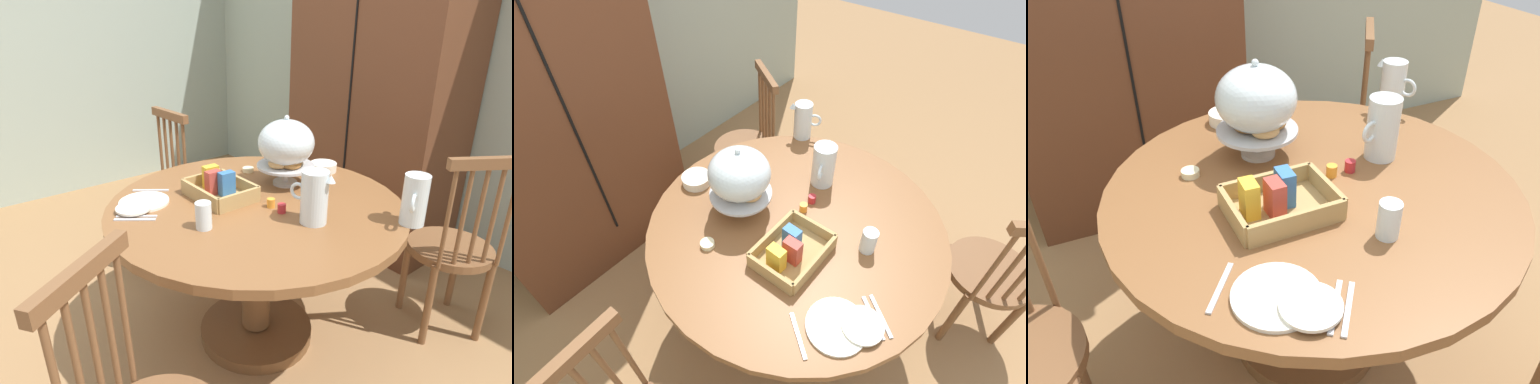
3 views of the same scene
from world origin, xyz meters
TOP-DOWN VIEW (x-y plane):
  - ground_plane at (0.00, 0.00)m, footprint 10.00×10.00m
  - wall_back at (0.00, 1.83)m, footprint 4.80×0.06m
  - wall_left at (-2.43, 0.36)m, footprint 0.06×4.32m
  - wooden_armoire at (-0.23, 1.50)m, footprint 1.18×0.60m
  - dining_table at (0.14, 0.18)m, footprint 1.32×1.32m
  - windsor_chair_near_window at (0.68, 0.96)m, footprint 0.46×0.46m
  - windsor_chair_by_cabinet at (-0.82, 0.15)m, footprint 0.40×0.40m
  - pastry_stand_with_dome at (0.05, 0.43)m, footprint 0.28×0.28m
  - orange_juice_pitcher at (0.43, 0.24)m, footprint 0.19×0.11m
  - milk_pitcher at (0.69, 0.54)m, footprint 0.10×0.17m
  - cereal_basket at (-0.03, 0.09)m, footprint 0.32×0.24m
  - china_plate_large at (-0.17, -0.21)m, footprint 0.22×0.22m
  - china_plate_small at (-0.12, -0.29)m, footprint 0.15×0.15m
  - cereal_bowl at (0.04, 0.72)m, footprint 0.14×0.14m
  - drinking_glass at (0.20, -0.13)m, footprint 0.06×0.06m
  - butter_dish at (-0.20, 0.40)m, footprint 0.06×0.06m
  - jam_jar_strawberry at (0.29, 0.20)m, footprint 0.04×0.04m
  - jam_jar_apricot at (0.22, 0.20)m, footprint 0.04×0.04m
  - table_knife at (-0.06, -0.30)m, footprint 0.12×0.14m
  - dinner_fork at (-0.04, -0.32)m, footprint 0.12×0.14m
  - soup_spoon at (-0.28, -0.13)m, footprint 0.12×0.14m

SIDE VIEW (x-z plane):
  - ground_plane at x=0.00m, z-range 0.00..0.00m
  - windsor_chair_near_window at x=0.68m, z-range -0.03..0.94m
  - windsor_chair_by_cabinet at x=-0.82m, z-range -0.03..0.94m
  - dining_table at x=0.14m, z-range 0.18..0.92m
  - table_knife at x=-0.06m, z-range 0.74..0.75m
  - dinner_fork at x=-0.04m, z-range 0.74..0.75m
  - soup_spoon at x=-0.28m, z-range 0.74..0.75m
  - china_plate_large at x=-0.17m, z-range 0.74..0.75m
  - butter_dish at x=-0.20m, z-range 0.74..0.76m
  - china_plate_small at x=-0.12m, z-range 0.75..0.76m
  - jam_jar_strawberry at x=0.29m, z-range 0.74..0.78m
  - jam_jar_apricot at x=0.22m, z-range 0.74..0.78m
  - cereal_bowl at x=0.04m, z-range 0.74..0.78m
  - cereal_basket at x=-0.03m, z-range 0.72..0.84m
  - drinking_glass at x=0.20m, z-range 0.74..0.85m
  - milk_pitcher at x=0.69m, z-range 0.73..0.94m
  - orange_juice_pitcher at x=0.43m, z-range 0.73..0.95m
  - pastry_stand_with_dome at x=0.05m, z-range 0.77..1.11m
  - wooden_armoire at x=-0.23m, z-range 0.00..1.96m
  - wall_back at x=0.00m, z-range 0.00..2.60m
  - wall_left at x=-2.43m, z-range 0.00..2.60m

